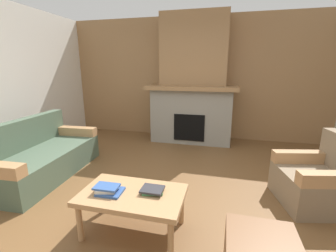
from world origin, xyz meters
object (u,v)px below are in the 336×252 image
at_px(armchair, 319,181).
at_px(fireplace, 193,88).
at_px(couch, 40,157).
at_px(coffee_table, 133,198).

bearing_deg(armchair, fireplace, 130.53).
relative_size(couch, coffee_table, 1.84).
bearing_deg(armchair, couch, -177.46).
distance_m(fireplace, couch, 3.16).
bearing_deg(coffee_table, fireplace, 87.76).
relative_size(fireplace, coffee_table, 2.70).
height_order(armchair, coffee_table, armchair).
distance_m(couch, coffee_table, 2.02).
bearing_deg(fireplace, couch, -130.38).
relative_size(couch, armchair, 2.03).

